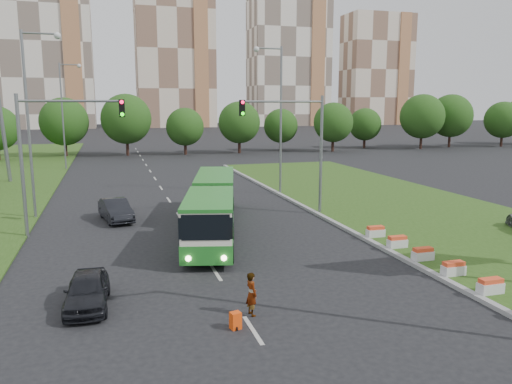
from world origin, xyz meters
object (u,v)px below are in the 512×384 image
object	(u,v)px
pedestrian	(252,294)
shopping_trolley	(236,321)
traffic_mast_median	(299,136)
articulated_bus	(210,205)
car_left_near	(87,290)
traffic_mast_left	(52,142)
car_left_far	(116,210)

from	to	relation	value
pedestrian	shopping_trolley	distance (m)	1.33
traffic_mast_median	articulated_bus	distance (m)	7.97
traffic_mast_median	articulated_bus	xyz separation A→B (m)	(-6.53, -2.51, -3.81)
traffic_mast_median	car_left_near	distance (m)	18.64
traffic_mast_left	car_left_near	xyz separation A→B (m)	(2.04, -11.38, -4.71)
traffic_mast_left	shopping_trolley	bearing A→B (deg)	-65.07
traffic_mast_median	shopping_trolley	xyz separation A→B (m)	(-8.31, -15.74, -5.06)
shopping_trolley	traffic_mast_left	bearing A→B (deg)	100.51
car_left_near	pedestrian	bearing A→B (deg)	-20.81
traffic_mast_left	pedestrian	bearing A→B (deg)	-60.97
car_left_near	articulated_bus	bearing A→B (deg)	58.85
traffic_mast_median	car_left_far	world-z (taller)	traffic_mast_median
traffic_mast_median	car_left_far	xyz separation A→B (m)	(-11.88, 1.79, -4.65)
pedestrian	shopping_trolley	size ratio (longest dim) A/B	2.71
traffic_mast_median	car_left_near	world-z (taller)	traffic_mast_median
articulated_bus	traffic_mast_left	bearing A→B (deg)	-176.05
pedestrian	shopping_trolley	xyz separation A→B (m)	(-0.82, -0.92, -0.50)
articulated_bus	car_left_far	world-z (taller)	articulated_bus
traffic_mast_median	traffic_mast_left	size ratio (longest dim) A/B	1.00
pedestrian	car_left_near	bearing A→B (deg)	55.77
traffic_mast_median	car_left_far	distance (m)	12.88
traffic_mast_left	car_left_near	bearing A→B (deg)	-79.85
shopping_trolley	car_left_far	bearing A→B (deg)	87.09
articulated_bus	car_left_near	world-z (taller)	articulated_bus
traffic_mast_left	articulated_bus	world-z (taller)	traffic_mast_left
traffic_mast_left	car_left_near	distance (m)	12.48
car_left_near	car_left_far	size ratio (longest dim) A/B	0.89
traffic_mast_left	articulated_bus	distance (m)	9.55
articulated_bus	car_left_far	distance (m)	6.92
articulated_bus	car_left_near	xyz separation A→B (m)	(-6.59, -9.87, -0.90)
traffic_mast_left	articulated_bus	size ratio (longest dim) A/B	0.52
car_left_near	shopping_trolley	size ratio (longest dim) A/B	6.48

